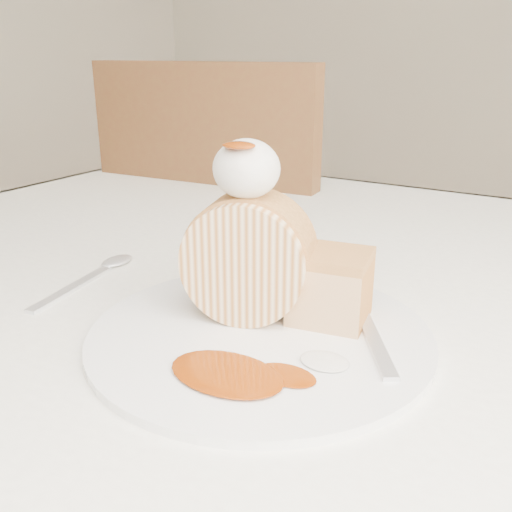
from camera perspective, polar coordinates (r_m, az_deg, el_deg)
The scene contains 10 objects.
table at distance 0.68m, azimuth 11.30°, elevation -8.91°, with size 1.40×0.90×0.75m.
chair_far at distance 1.24m, azimuth -2.25°, elevation -0.45°, with size 0.49×0.49×0.97m.
plate at distance 0.49m, azimuth 0.40°, elevation -7.86°, with size 0.29×0.29×0.01m, color white.
roulade_slice at distance 0.50m, azimuth -0.77°, elevation -0.18°, with size 0.11×0.11×0.06m, color beige.
cake_chunk at distance 0.51m, azimuth 7.43°, elevation -3.46°, with size 0.07×0.06×0.05m, color #C5854A.
whipped_cream at distance 0.48m, azimuth -0.96°, elevation 8.71°, with size 0.06×0.06×0.05m, color white.
caramel_drizzle at distance 0.46m, azimuth -1.74°, elevation 11.78°, with size 0.03×0.02×0.01m, color #7F2D05.
caramel_pool at distance 0.43m, azimuth -2.97°, elevation -11.63°, with size 0.09×0.06×0.00m, color #7F2D05, non-canonical shape.
fork at distance 0.49m, azimuth 11.63°, elevation -8.09°, with size 0.02×0.17×0.00m, color silver.
spoon at distance 0.62m, azimuth -17.92°, elevation -3.08°, with size 0.02×0.15×0.00m, color silver.
Camera 1 is at (0.19, -0.37, 0.98)m, focal length 40.00 mm.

